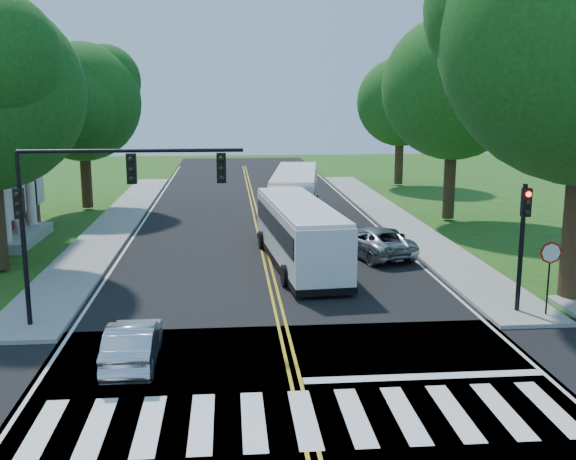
{
  "coord_description": "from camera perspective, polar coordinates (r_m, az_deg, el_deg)",
  "views": [
    {
      "loc": [
        -1.68,
        -15.02,
        7.48
      ],
      "look_at": [
        0.55,
        10.09,
        2.4
      ],
      "focal_mm": 42.0,
      "sensor_mm": 36.0,
      "label": 1
    }
  ],
  "objects": [
    {
      "name": "cross_road",
      "position": [
        16.86,
        1.21,
        -14.92
      ],
      "size": [
        60.0,
        12.0,
        0.01
      ],
      "primitive_type": "cube",
      "color": "black",
      "rests_on": "ground"
    },
    {
      "name": "signal_ne",
      "position": [
        24.05,
        19.28,
        -0.07
      ],
      "size": [
        0.3,
        0.46,
        4.4
      ],
      "color": "black",
      "rests_on": "ground"
    },
    {
      "name": "dark_sedan",
      "position": [
        32.78,
        8.23,
        -0.83
      ],
      "size": [
        2.95,
        4.41,
        1.19
      ],
      "primitive_type": "imported",
      "rotation": [
        0.0,
        0.0,
        2.79
      ],
      "color": "black",
      "rests_on": "road"
    },
    {
      "name": "center_line",
      "position": [
        37.8,
        -2.44,
        -0.01
      ],
      "size": [
        0.36,
        70.0,
        0.01
      ],
      "primitive_type": "cube",
      "color": "gold",
      "rests_on": "road"
    },
    {
      "name": "sidewalk_nw",
      "position": [
        41.23,
        -14.24,
        0.69
      ],
      "size": [
        2.6,
        40.0,
        0.15
      ],
      "primitive_type": "cube",
      "color": "gray",
      "rests_on": "ground"
    },
    {
      "name": "sidewalk_ne",
      "position": [
        41.9,
        8.78,
        1.08
      ],
      "size": [
        2.6,
        40.0,
        0.15
      ],
      "primitive_type": "cube",
      "color": "gray",
      "rests_on": "ground"
    },
    {
      "name": "stop_bar",
      "position": [
        18.94,
        11.49,
        -12.05
      ],
      "size": [
        6.6,
        0.4,
        0.01
      ],
      "primitive_type": "cube",
      "color": "silver",
      "rests_on": "road"
    },
    {
      "name": "bus_lead",
      "position": [
        29.8,
        0.94,
        -0.21
      ],
      "size": [
        3.3,
        10.98,
        2.79
      ],
      "rotation": [
        0.0,
        0.0,
        3.23
      ],
      "color": "silver",
      "rests_on": "road"
    },
    {
      "name": "suv",
      "position": [
        31.88,
        7.16,
        -0.96
      ],
      "size": [
        3.69,
        5.45,
        1.39
      ],
      "primitive_type": "imported",
      "rotation": [
        0.0,
        0.0,
        3.45
      ],
      "color": "#AEB0B5",
      "rests_on": "road"
    },
    {
      "name": "stop_sign",
      "position": [
        24.18,
        21.31,
        -2.42
      ],
      "size": [
        0.76,
        0.08,
        2.53
      ],
      "color": "black",
      "rests_on": "ground"
    },
    {
      "name": "road",
      "position": [
        33.89,
        -2.12,
        -1.35
      ],
      "size": [
        14.0,
        96.0,
        0.01
      ],
      "primitive_type": "cube",
      "color": "black",
      "rests_on": "ground"
    },
    {
      "name": "tree_east_far",
      "position": [
        56.82,
        9.53,
        10.62
      ],
      "size": [
        7.2,
        7.2,
        10.34
      ],
      "color": "black",
      "rests_on": "ground"
    },
    {
      "name": "signal_nw",
      "position": [
        22.07,
        -15.95,
        2.88
      ],
      "size": [
        7.15,
        0.46,
        5.66
      ],
      "color": "black",
      "rests_on": "ground"
    },
    {
      "name": "hatchback",
      "position": [
        19.62,
        -12.98,
        -9.31
      ],
      "size": [
        1.36,
        3.82,
        1.25
      ],
      "primitive_type": "imported",
      "rotation": [
        0.0,
        0.0,
        3.15
      ],
      "color": "silver",
      "rests_on": "road"
    },
    {
      "name": "bus_follow",
      "position": [
        40.9,
        0.6,
        3.09
      ],
      "size": [
        4.06,
        11.68,
        2.96
      ],
      "rotation": [
        0.0,
        0.0,
        3.0
      ],
      "color": "silver",
      "rests_on": "road"
    },
    {
      "name": "tree_east_mid",
      "position": [
        41.19,
        13.87,
        11.6
      ],
      "size": [
        8.4,
        8.4,
        11.93
      ],
      "color": "black",
      "rests_on": "ground"
    },
    {
      "name": "tree_west_far",
      "position": [
        45.97,
        -17.06,
        10.3
      ],
      "size": [
        7.6,
        7.6,
        10.67
      ],
      "color": "black",
      "rests_on": "ground"
    },
    {
      "name": "ground",
      "position": [
        16.86,
        1.21,
        -14.94
      ],
      "size": [
        140.0,
        140.0,
        0.0
      ],
      "primitive_type": "plane",
      "color": "#1D4F13",
      "rests_on": "ground"
    },
    {
      "name": "edge_line_e",
      "position": [
        38.7,
        7.67,
        0.17
      ],
      "size": [
        0.12,
        70.0,
        0.01
      ],
      "primitive_type": "cube",
      "color": "silver",
      "rests_on": "road"
    },
    {
      "name": "crosswalk",
      "position": [
        16.41,
        1.41,
        -15.66
      ],
      "size": [
        12.6,
        3.0,
        0.01
      ],
      "primitive_type": "cube",
      "color": "silver",
      "rests_on": "road"
    },
    {
      "name": "edge_line_w",
      "position": [
        38.11,
        -12.7,
        -0.19
      ],
      "size": [
        0.12,
        70.0,
        0.01
      ],
      "primitive_type": "cube",
      "color": "silver",
      "rests_on": "road"
    }
  ]
}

